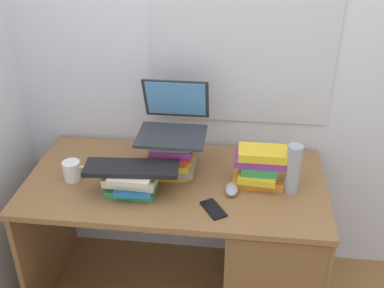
# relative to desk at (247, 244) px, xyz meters

# --- Properties ---
(wall_back) EXTENTS (6.00, 0.06, 2.60)m
(wall_back) POSITION_rel_desk_xyz_m (-0.36, 0.43, 0.89)
(wall_back) COLOR silver
(wall_back) RESTS_ON ground
(desk) EXTENTS (1.43, 0.72, 0.75)m
(desk) POSITION_rel_desk_xyz_m (0.00, 0.00, 0.00)
(desk) COLOR olive
(desk) RESTS_ON ground
(book_stack_tall) EXTENTS (0.23, 0.20, 0.20)m
(book_stack_tall) POSITION_rel_desk_xyz_m (-0.39, 0.08, 0.44)
(book_stack_tall) COLOR yellow
(book_stack_tall) RESTS_ON desk
(book_stack_keyboard_riser) EXTENTS (0.24, 0.20, 0.12)m
(book_stack_keyboard_riser) POSITION_rel_desk_xyz_m (-0.54, -0.10, 0.40)
(book_stack_keyboard_riser) COLOR #338C4C
(book_stack_keyboard_riser) RESTS_ON desk
(book_stack_side) EXTENTS (0.24, 0.20, 0.19)m
(book_stack_side) POSITION_rel_desk_xyz_m (0.03, 0.05, 0.43)
(book_stack_side) COLOR orange
(book_stack_side) RESTS_ON desk
(laptop) EXTENTS (0.32, 0.33, 0.24)m
(laptop) POSITION_rel_desk_xyz_m (-0.39, 0.15, 0.60)
(laptop) COLOR #2D2D33
(laptop) RESTS_ON book_stack_tall
(keyboard) EXTENTS (0.43, 0.17, 0.02)m
(keyboard) POSITION_rel_desk_xyz_m (-0.54, -0.10, 0.47)
(keyboard) COLOR black
(keyboard) RESTS_ON book_stack_keyboard_riser
(computer_mouse) EXTENTS (0.06, 0.10, 0.04)m
(computer_mouse) POSITION_rel_desk_xyz_m (-0.09, -0.04, 0.36)
(computer_mouse) COLOR #A5A8AD
(computer_mouse) RESTS_ON desk
(mug) EXTENTS (0.12, 0.08, 0.09)m
(mug) POSITION_rel_desk_xyz_m (-0.85, -0.02, 0.39)
(mug) COLOR white
(mug) RESTS_ON desk
(water_bottle) EXTENTS (0.07, 0.07, 0.24)m
(water_bottle) POSITION_rel_desk_xyz_m (0.18, -0.00, 0.46)
(water_bottle) COLOR #999EA5
(water_bottle) RESTS_ON desk
(cell_phone) EXTENTS (0.13, 0.15, 0.01)m
(cell_phone) POSITION_rel_desk_xyz_m (-0.16, -0.19, 0.35)
(cell_phone) COLOR black
(cell_phone) RESTS_ON desk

